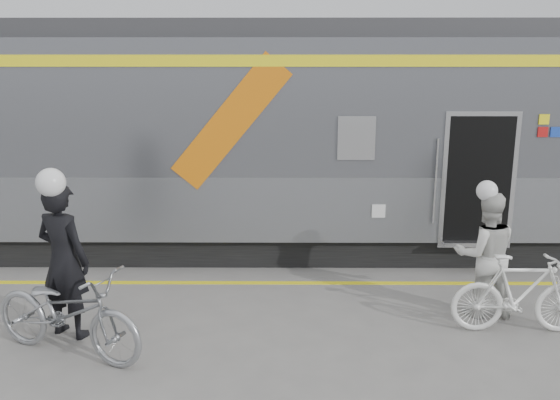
{
  "coord_description": "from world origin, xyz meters",
  "views": [
    {
      "loc": [
        0.08,
        -6.7,
        3.53
      ],
      "look_at": [
        0.03,
        1.6,
        1.5
      ],
      "focal_mm": 38.0,
      "sensor_mm": 36.0,
      "label": 1
    }
  ],
  "objects_px": {
    "man": "(64,260)",
    "bicycle_left": "(67,312)",
    "woman": "(485,255)",
    "bicycle_right": "(520,294)"
  },
  "relations": [
    {
      "from": "man",
      "to": "woman",
      "type": "height_order",
      "value": "man"
    },
    {
      "from": "woman",
      "to": "man",
      "type": "bearing_deg",
      "value": 8.21
    },
    {
      "from": "bicycle_left",
      "to": "woman",
      "type": "height_order",
      "value": "woman"
    },
    {
      "from": "woman",
      "to": "bicycle_right",
      "type": "relative_size",
      "value": 0.99
    },
    {
      "from": "man",
      "to": "woman",
      "type": "bearing_deg",
      "value": -150.59
    },
    {
      "from": "bicycle_left",
      "to": "bicycle_right",
      "type": "relative_size",
      "value": 1.2
    },
    {
      "from": "bicycle_left",
      "to": "bicycle_right",
      "type": "height_order",
      "value": "bicycle_left"
    },
    {
      "from": "woman",
      "to": "bicycle_right",
      "type": "bearing_deg",
      "value": 120.09
    },
    {
      "from": "man",
      "to": "bicycle_right",
      "type": "xyz_separation_m",
      "value": [
        5.84,
        0.1,
        -0.48
      ]
    },
    {
      "from": "man",
      "to": "bicycle_left",
      "type": "height_order",
      "value": "man"
    }
  ]
}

